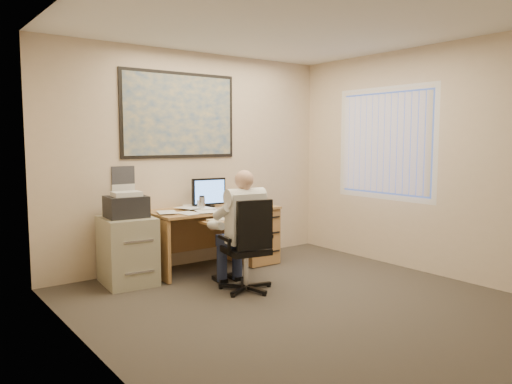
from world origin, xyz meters
TOP-DOWN VIEW (x-y plane):
  - room_shell at (0.00, 0.00)m, footprint 4.00×4.50m
  - desk at (0.38, 1.90)m, footprint 1.60×0.97m
  - world_map at (-0.20, 2.23)m, footprint 1.56×0.03m
  - wall_calendar at (-0.95, 2.24)m, footprint 0.28×0.01m
  - window_blinds at (1.97, 0.80)m, footprint 0.06×1.40m
  - filing_cabinet at (-1.07, 1.87)m, footprint 0.59×0.68m
  - office_chair at (-0.16, 0.82)m, footprint 0.68×0.68m
  - person at (-0.17, 0.90)m, footprint 0.62×0.83m

SIDE VIEW (x-z plane):
  - office_chair at x=-0.16m, z-range -0.21..0.78m
  - desk at x=0.38m, z-range -0.11..0.99m
  - filing_cabinet at x=-1.07m, z-range -0.07..0.96m
  - person at x=-0.17m, z-range 0.00..1.28m
  - wall_calendar at x=-0.95m, z-range 0.87..1.29m
  - room_shell at x=0.00m, z-range 0.00..2.70m
  - window_blinds at x=1.97m, z-range 0.90..2.20m
  - world_map at x=-0.20m, z-range 1.37..2.43m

